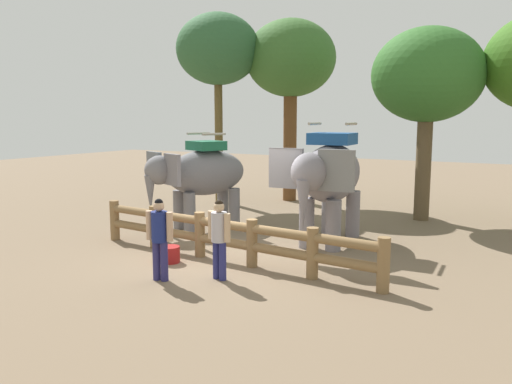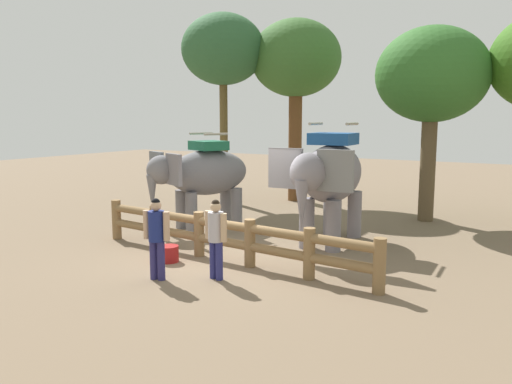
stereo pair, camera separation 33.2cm
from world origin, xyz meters
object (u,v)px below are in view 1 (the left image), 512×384
(elephant_near_left, at_px, (200,175))
(feed_bucket, at_px, (170,254))
(tourist_woman_in_black, at_px, (160,234))
(tree_back_center, at_px, (218,51))
(tourist_man_in_blue, at_px, (219,234))
(elephant_center, at_px, (329,176))
(tree_far_left, at_px, (427,77))
(log_fence, at_px, (225,235))
(tree_far_right, at_px, (291,61))

(elephant_near_left, bearing_deg, feed_bucket, -66.00)
(tourist_woman_in_black, distance_m, tree_back_center, 10.84)
(elephant_near_left, height_order, tourist_man_in_blue, elephant_near_left)
(elephant_center, distance_m, feed_bucket, 4.43)
(tree_far_left, bearing_deg, tourist_woman_in_black, -110.39)
(tree_far_left, distance_m, tree_back_center, 7.67)
(tourist_man_in_blue, xyz_separation_m, tree_back_center, (-5.28, 8.14, 4.74))
(tree_far_left, height_order, feed_bucket, tree_far_left)
(feed_bucket, bearing_deg, log_fence, 32.51)
(tourist_man_in_blue, bearing_deg, elephant_center, 77.75)
(elephant_near_left, distance_m, elephant_center, 3.96)
(tree_back_center, bearing_deg, elephant_center, -35.32)
(tree_far_right, bearing_deg, elephant_near_left, -90.96)
(tree_far_right, bearing_deg, elephant_center, -56.83)
(log_fence, xyz_separation_m, feed_bucket, (-1.04, -0.66, -0.42))
(tourist_woman_in_black, relative_size, tree_back_center, 0.23)
(log_fence, xyz_separation_m, tree_far_right, (-2.43, 8.57, 4.73))
(feed_bucket, bearing_deg, tree_far_right, 98.56)
(tourist_man_in_blue, distance_m, feed_bucket, 1.87)
(elephant_near_left, xyz_separation_m, tree_far_right, (0.10, 5.89, 3.77))
(tree_far_left, bearing_deg, tourist_man_in_blue, -105.60)
(elephant_center, xyz_separation_m, tourist_woman_in_black, (-1.82, -4.44, -0.79))
(tourist_man_in_blue, distance_m, tree_back_center, 10.80)
(elephant_center, relative_size, tree_back_center, 0.51)
(log_fence, height_order, tree_back_center, tree_back_center)
(log_fence, distance_m, tourist_man_in_blue, 1.34)
(elephant_near_left, xyz_separation_m, feed_bucket, (1.49, -3.35, -1.38))
(elephant_center, bearing_deg, tree_back_center, 144.68)
(log_fence, height_order, elephant_near_left, elephant_near_left)
(elephant_center, relative_size, tree_far_left, 0.61)
(tourist_woman_in_black, relative_size, feed_bucket, 3.66)
(tourist_man_in_blue, bearing_deg, tree_far_right, 107.31)
(tourist_man_in_blue, distance_m, tree_far_left, 9.22)
(elephant_near_left, distance_m, tree_far_left, 7.54)
(log_fence, height_order, tourist_woman_in_black, tourist_woman_in_black)
(log_fence, xyz_separation_m, elephant_center, (1.43, 2.67, 1.14))
(elephant_near_left, distance_m, feed_bucket, 3.91)
(tourist_man_in_blue, height_order, tree_back_center, tree_back_center)
(log_fence, xyz_separation_m, tree_far_left, (2.89, 7.07, 3.84))
(log_fence, relative_size, elephant_near_left, 2.31)
(log_fence, distance_m, feed_bucket, 1.30)
(tourist_woman_in_black, xyz_separation_m, tree_far_right, (-2.04, 10.35, 4.38))
(elephant_near_left, xyz_separation_m, tree_back_center, (-2.15, 4.31, 4.11))
(log_fence, relative_size, elephant_center, 2.11)
(tree_far_right, bearing_deg, log_fence, -74.16)
(tourist_man_in_blue, relative_size, tree_back_center, 0.23)
(tourist_man_in_blue, bearing_deg, tree_back_center, 122.94)
(elephant_near_left, bearing_deg, tourist_man_in_blue, -50.77)
(log_fence, bearing_deg, elephant_center, 61.87)
(tree_back_center, bearing_deg, elephant_near_left, -63.52)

